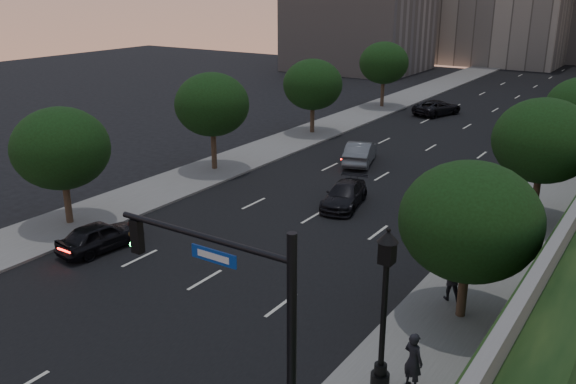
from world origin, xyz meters
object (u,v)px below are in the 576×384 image
Objects in this scene: sedan_near_right at (344,195)px; pedestrian_a at (413,361)px; sedan_mid_left at (360,152)px; pedestrian_c at (502,223)px; sedan_near_left at (101,236)px; traffic_signal_mast at (255,347)px; pedestrian_b at (452,278)px; sedan_far_right at (515,134)px; street_lamp at (383,319)px; sedan_far_left at (437,108)px.

pedestrian_a is (9.84, -13.77, 0.44)m from sedan_near_right.
sedan_mid_left is 15.10m from pedestrian_c.
traffic_signal_mast is at bearing 160.24° from sedan_near_left.
traffic_signal_mast is 6.24m from pedestrian_a.
pedestrian_a is 6.26m from pedestrian_b.
traffic_signal_mast reaches higher than pedestrian_a.
traffic_signal_mast is 3.63× the size of pedestrian_a.
sedan_mid_left is 20.13m from pedestrian_b.
traffic_signal_mast is 1.41× the size of sedan_mid_left.
traffic_signal_mast is at bearing 70.72° from pedestrian_b.
sedan_far_right is 28.50m from pedestrian_b.
sedan_near_right is 9.02m from pedestrian_c.
street_lamp is 7.01m from pedestrian_b.
pedestrian_c is (0.08, 7.22, -0.04)m from pedestrian_b.
street_lamp reaches higher than sedan_near_right.
pedestrian_c is at bearing -103.48° from pedestrian_b.
pedestrian_b is (-0.11, 6.83, -1.57)m from street_lamp.
traffic_signal_mast is at bearing 98.28° from pedestrian_c.
sedan_far_right is (-4.55, 34.98, -1.91)m from street_lamp.
sedan_far_left is 3.01× the size of pedestrian_c.
sedan_far_right is 21.41m from pedestrian_c.
sedan_near_right is at bearing 93.82° from sedan_mid_left.
traffic_signal_mast is at bearing 87.18° from pedestrian_a.
sedan_near_right is 2.65× the size of pedestrian_c.
pedestrian_a is at bearing -95.78° from sedan_far_right.
street_lamp is 3.07× the size of pedestrian_b.
sedan_far_left is 44.15m from pedestrian_a.
pedestrian_a reaches higher than sedan_far_right.
street_lamp reaches higher than sedan_near_left.
sedan_mid_left is at bearing 113.02° from sedan_far_left.
pedestrian_c reaches higher than sedan_far_left.
pedestrian_a is at bearing 103.19° from sedan_mid_left.
street_lamp is at bearing 177.37° from sedan_near_left.
traffic_signal_mast reaches higher than pedestrian_c.
sedan_near_left is at bearing 13.36° from pedestrian_a.
pedestrian_a is at bearing 67.27° from traffic_signal_mast.
street_lamp is 35.33m from sedan_far_right.
traffic_signal_mast is 1.50× the size of sedan_near_right.
pedestrian_c is at bearing 134.66° from sedan_far_left.
pedestrian_b is at bearing -95.68° from sedan_far_right.
sedan_near_right is (4.74, -27.90, -0.06)m from sedan_far_left.
pedestrian_b reaches higher than sedan_near_left.
sedan_near_right is 2.54× the size of pedestrian_b.
pedestrian_b is at bearing -52.79° from sedan_near_right.
traffic_signal_mast is 3.82× the size of pedestrian_b.
pedestrian_b reaches higher than sedan_mid_left.
sedan_far_right is (9.22, -7.33, -0.01)m from sedan_far_left.
traffic_signal_mast is 20.72m from sedan_near_right.
street_lamp is (1.40, 4.61, -1.04)m from traffic_signal_mast.
sedan_far_right is 2.41× the size of pedestrian_c.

